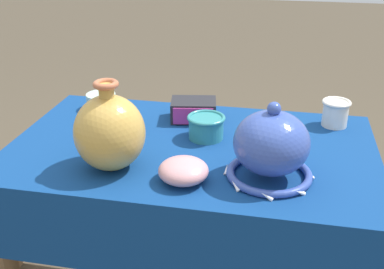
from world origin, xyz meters
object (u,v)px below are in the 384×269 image
vase_tall_bulbous (110,132)px  vase_dome_bell (271,147)px  mosaic_tile_box (194,110)px  cup_wide_teal (206,126)px  bowl_shallow_rose (183,171)px  pot_squat_celadon (101,101)px  bowl_shallow_slate (117,123)px  cup_wide_ivory (335,112)px

vase_tall_bulbous → vase_dome_bell: (0.45, 0.03, -0.02)m
mosaic_tile_box → cup_wide_teal: size_ratio=1.39×
mosaic_tile_box → bowl_shallow_rose: 0.43m
vase_dome_bell → pot_squat_celadon: vase_dome_bell is taller
bowl_shallow_rose → mosaic_tile_box: bearing=97.5°
pot_squat_celadon → bowl_shallow_rose: (0.42, -0.46, 0.00)m
vase_tall_bulbous → bowl_shallow_slate: (-0.07, 0.24, -0.08)m
mosaic_tile_box → cup_wide_teal: cup_wide_teal is taller
vase_dome_bell → mosaic_tile_box: 0.47m
vase_tall_bulbous → bowl_shallow_rose: 0.24m
pot_squat_celadon → cup_wide_teal: size_ratio=0.88×
cup_wide_teal → vase_tall_bulbous: bearing=-133.1°
bowl_shallow_slate → cup_wide_ivory: cup_wide_ivory is taller
vase_dome_bell → bowl_shallow_slate: bearing=158.1°
mosaic_tile_box → bowl_shallow_rose: size_ratio=1.25×
mosaic_tile_box → bowl_shallow_rose: bearing=-92.1°
cup_wide_ivory → bowl_shallow_rose: size_ratio=0.71×
bowl_shallow_slate → cup_wide_ivory: (0.72, 0.20, 0.02)m
vase_dome_bell → vase_tall_bulbous: bearing=-176.0°
cup_wide_ivory → bowl_shallow_rose: (-0.43, -0.47, -0.02)m
vase_tall_bulbous → bowl_shallow_slate: bearing=105.9°
mosaic_tile_box → pot_squat_celadon: bearing=165.1°
vase_dome_bell → bowl_shallow_rose: vase_dome_bell is taller
vase_tall_bulbous → cup_wide_ivory: size_ratio=2.68×
mosaic_tile_box → bowl_shallow_slate: (-0.23, -0.15, -0.00)m
vase_dome_bell → cup_wide_ivory: vase_dome_bell is taller
vase_dome_bell → bowl_shallow_rose: bearing=-163.6°
cup_wide_teal → bowl_shallow_rose: (-0.01, -0.29, -0.01)m
vase_tall_bulbous → vase_dome_bell: vase_tall_bulbous is taller
pot_squat_celadon → vase_tall_bulbous: bearing=-65.3°
mosaic_tile_box → cup_wide_ivory: (0.49, 0.04, 0.01)m
mosaic_tile_box → bowl_shallow_slate: bearing=-156.4°
pot_squat_celadon → vase_dome_bell: bearing=-31.3°
cup_wide_teal → pot_squat_celadon: bearing=157.8°
pot_squat_celadon → bowl_shallow_rose: bowl_shallow_rose is taller
cup_wide_ivory → vase_dome_bell: bearing=-116.5°
vase_tall_bulbous → cup_wide_teal: (0.23, 0.25, -0.07)m
mosaic_tile_box → cup_wide_teal: bearing=-73.4°
bowl_shallow_slate → cup_wide_teal: size_ratio=1.23×
cup_wide_ivory → mosaic_tile_box: bearing=-174.8°
cup_wide_ivory → pot_squat_celadon: bearing=-179.2°
vase_dome_bell → pot_squat_celadon: (-0.65, 0.39, -0.06)m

